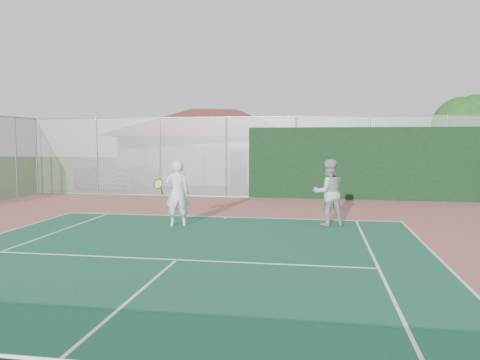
{
  "coord_description": "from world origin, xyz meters",
  "views": [
    {
      "loc": [
        2.89,
        -2.91,
        2.55
      ],
      "look_at": [
        0.66,
        10.59,
        1.36
      ],
      "focal_mm": 35.0,
      "sensor_mm": 36.0,
      "label": 1
    }
  ],
  "objects_px": {
    "clubhouse": "(219,138)",
    "player_grey_back": "(328,193)",
    "bleachers": "(112,177)",
    "tree": "(463,128)",
    "player_white_front": "(177,194)"
  },
  "relations": [
    {
      "from": "clubhouse",
      "to": "tree",
      "type": "bearing_deg",
      "value": -25.58
    },
    {
      "from": "clubhouse",
      "to": "tree",
      "type": "relative_size",
      "value": 2.77
    },
    {
      "from": "player_white_front",
      "to": "clubhouse",
      "type": "bearing_deg",
      "value": -102.98
    },
    {
      "from": "clubhouse",
      "to": "tree",
      "type": "height_order",
      "value": "clubhouse"
    },
    {
      "from": "bleachers",
      "to": "player_grey_back",
      "type": "xyz_separation_m",
      "value": [
        10.64,
        -8.45,
        0.36
      ]
    },
    {
      "from": "tree",
      "to": "player_white_front",
      "type": "distance_m",
      "value": 16.36
    },
    {
      "from": "clubhouse",
      "to": "player_grey_back",
      "type": "xyz_separation_m",
      "value": [
        6.37,
        -14.57,
        -1.64
      ]
    },
    {
      "from": "clubhouse",
      "to": "player_white_front",
      "type": "xyz_separation_m",
      "value": [
        2.01,
        -15.37,
        -1.64
      ]
    },
    {
      "from": "clubhouse",
      "to": "player_grey_back",
      "type": "relative_size",
      "value": 6.75
    },
    {
      "from": "bleachers",
      "to": "player_white_front",
      "type": "bearing_deg",
      "value": -43.2
    },
    {
      "from": "clubhouse",
      "to": "tree",
      "type": "distance_m",
      "value": 13.68
    },
    {
      "from": "tree",
      "to": "player_white_front",
      "type": "bearing_deg",
      "value": -133.54
    },
    {
      "from": "tree",
      "to": "bleachers",
      "type": "bearing_deg",
      "value": -171.8
    },
    {
      "from": "bleachers",
      "to": "tree",
      "type": "relative_size",
      "value": 0.72
    },
    {
      "from": "clubhouse",
      "to": "player_white_front",
      "type": "relative_size",
      "value": 6.8
    }
  ]
}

